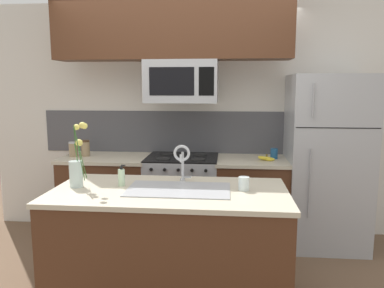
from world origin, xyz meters
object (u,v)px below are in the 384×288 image
Objects in this scene: dish_soap_bottle at (121,177)px; storage_jar_tall at (73,149)px; stove_range at (182,198)px; drinking_glass at (244,184)px; refrigerator at (326,162)px; sink_faucet at (182,158)px; flower_vase at (77,169)px; coffee_tin at (274,154)px; banana_bunch at (267,158)px; storage_jar_medium at (85,148)px; microwave at (182,82)px.

storage_jar_tall is at bearing 127.23° from dish_soap_bottle.
stove_range is 9.25× the size of drinking_glass.
refrigerator is 10.83× the size of dish_soap_bottle.
sink_faucet is 0.81m from flower_vase.
drinking_glass is (-0.37, -1.26, -0.00)m from coffee_tin.
banana_bunch is 1.25m from sink_faucet.
flower_vase is (-0.65, -1.24, 0.59)m from stove_range.
stove_range is at bearing -177.06° from coffee_tin.
coffee_tin reaches higher than drinking_glass.
stove_range is at bearing -0.65° from storage_jar_medium.
banana_bunch is 1.14× the size of dish_soap_bottle.
banana_bunch is 0.38× the size of flower_vase.
drinking_glass is at bearing -103.77° from banana_bunch.
storage_jar_tall reaches higher than drinking_glass.
sink_faucet is at bearing -128.11° from banana_bunch.
banana_bunch is 1.65m from dish_soap_bottle.
refrigerator reaches higher than banana_bunch.
coffee_tin is at bearing 73.71° from drinking_glass.
flower_vase is at bearing -149.77° from refrigerator.
coffee_tin reaches higher than stove_range.
dish_soap_bottle is 0.34m from flower_vase.
coffee_tin is (0.97, 0.07, -0.75)m from microwave.
microwave is 0.42× the size of refrigerator.
sink_faucet is at bearing -142.64° from refrigerator.
storage_jar_tall is at bearing 179.12° from banana_bunch.
sink_faucet reaches higher than coffee_tin.
microwave is 1.19m from banana_bunch.
flower_vase is (0.54, -1.21, 0.06)m from storage_jar_tall.
storage_jar_tall is 1.62× the size of drinking_glass.
storage_jar_medium is at bearing -178.94° from coffee_tin.
dish_soap_bottle is (-1.83, -1.19, 0.09)m from refrigerator.
refrigerator reaches higher than coffee_tin.
banana_bunch is 1.94m from flower_vase.
sink_faucet reaches higher than drinking_glass.
flower_vase reaches higher than dish_soap_bottle.
sink_faucet is at bearing 14.75° from flower_vase.
flower_vase is at bearing -117.82° from stove_range.
sink_faucet is (-0.85, -1.08, 0.14)m from coffee_tin.
sink_faucet is (0.13, -1.01, -0.61)m from microwave.
refrigerator is 2.19m from dish_soap_bottle.
dish_soap_bottle is at bearing -136.80° from coffee_tin.
coffee_tin reaches higher than banana_bunch.
microwave is (0.00, -0.02, 1.26)m from stove_range.
drinking_glass is 1.26m from flower_vase.
refrigerator is 10.25× the size of storage_jar_medium.
storage_jar_tall is at bearing -178.59° from stove_range.
sink_faucet is (1.32, -1.00, 0.12)m from storage_jar_tall.
coffee_tin is at bearing 176.75° from refrigerator.
microwave is 1.41m from dish_soap_bottle.
microwave reaches higher than dish_soap_bottle.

